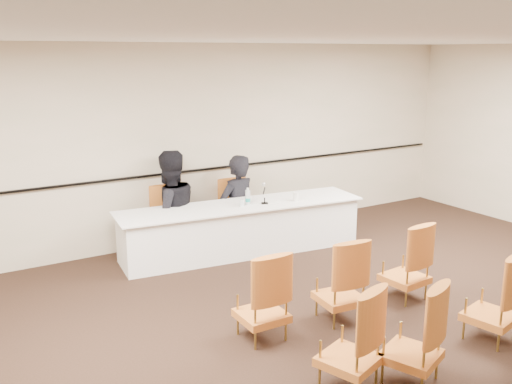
# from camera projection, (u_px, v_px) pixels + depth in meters

# --- Properties ---
(floor) EXTENTS (10.00, 10.00, 0.00)m
(floor) POSITION_uv_depth(u_px,v_px,m) (371.00, 345.00, 5.73)
(floor) COLOR black
(floor) RESTS_ON ground
(ceiling) EXTENTS (10.00, 10.00, 0.00)m
(ceiling) POSITION_uv_depth(u_px,v_px,m) (388.00, 36.00, 5.01)
(ceiling) COLOR white
(ceiling) RESTS_ON ground
(wall_back) EXTENTS (10.00, 0.04, 3.00)m
(wall_back) POSITION_uv_depth(u_px,v_px,m) (195.00, 144.00, 8.69)
(wall_back) COLOR beige
(wall_back) RESTS_ON ground
(wall_rail) EXTENTS (9.80, 0.04, 0.03)m
(wall_rail) POSITION_uv_depth(u_px,v_px,m) (197.00, 170.00, 8.75)
(wall_rail) COLOR black
(wall_rail) RESTS_ON wall_back
(panel_table) EXTENTS (3.69, 1.26, 0.72)m
(panel_table) POSITION_uv_depth(u_px,v_px,m) (242.00, 229.00, 8.30)
(panel_table) COLOR white
(panel_table) RESTS_ON ground
(panelist_main) EXTENTS (0.76, 0.58, 1.85)m
(panelist_main) POSITION_uv_depth(u_px,v_px,m) (237.00, 214.00, 8.83)
(panelist_main) COLOR black
(panelist_main) RESTS_ON ground
(panelist_main_chair) EXTENTS (0.56, 0.56, 0.95)m
(panelist_main_chair) POSITION_uv_depth(u_px,v_px,m) (237.00, 211.00, 8.81)
(panelist_main_chair) COLOR #B66220
(panelist_main_chair) RESTS_ON ground
(panelist_second) EXTENTS (0.98, 0.79, 1.94)m
(panelist_second) POSITION_uv_depth(u_px,v_px,m) (169.00, 216.00, 8.37)
(panelist_second) COLOR black
(panelist_second) RESTS_ON ground
(panelist_second_chair) EXTENTS (0.56, 0.56, 0.95)m
(panelist_second_chair) POSITION_uv_depth(u_px,v_px,m) (170.00, 219.00, 8.38)
(panelist_second_chair) COLOR #B66220
(panelist_second_chair) RESTS_ON ground
(papers) EXTENTS (0.34, 0.29, 0.00)m
(papers) POSITION_uv_depth(u_px,v_px,m) (267.00, 202.00, 8.33)
(papers) COLOR white
(papers) RESTS_ON panel_table
(microphone) EXTENTS (0.19, 0.23, 0.29)m
(microphone) POSITION_uv_depth(u_px,v_px,m) (265.00, 194.00, 8.21)
(microphone) COLOR black
(microphone) RESTS_ON panel_table
(water_bottle) EXTENTS (0.08, 0.08, 0.25)m
(water_bottle) POSITION_uv_depth(u_px,v_px,m) (248.00, 196.00, 8.19)
(water_bottle) COLOR teal
(water_bottle) RESTS_ON panel_table
(drinking_glass) EXTENTS (0.07, 0.07, 0.10)m
(drinking_glass) POSITION_uv_depth(u_px,v_px,m) (242.00, 203.00, 8.11)
(drinking_glass) COLOR silver
(drinking_glass) RESTS_ON panel_table
(coffee_cup) EXTENTS (0.09, 0.09, 0.13)m
(coffee_cup) POSITION_uv_depth(u_px,v_px,m) (296.00, 197.00, 8.40)
(coffee_cup) COLOR white
(coffee_cup) RESTS_ON panel_table
(aud_chair_front_left) EXTENTS (0.51, 0.51, 0.95)m
(aud_chair_front_left) POSITION_uv_depth(u_px,v_px,m) (262.00, 295.00, 5.77)
(aud_chair_front_left) COLOR #B66220
(aud_chair_front_left) RESTS_ON ground
(aud_chair_front_mid) EXTENTS (0.55, 0.55, 0.95)m
(aud_chair_front_mid) POSITION_uv_depth(u_px,v_px,m) (340.00, 279.00, 6.17)
(aud_chair_front_mid) COLOR #B66220
(aud_chair_front_mid) RESTS_ON ground
(aud_chair_front_right) EXTENTS (0.54, 0.54, 0.95)m
(aud_chair_front_right) POSITION_uv_depth(u_px,v_px,m) (406.00, 260.00, 6.72)
(aud_chair_front_right) COLOR #B66220
(aud_chair_front_right) RESTS_ON ground
(aud_chair_back_left) EXTENTS (0.63, 0.63, 0.95)m
(aud_chair_back_left) POSITION_uv_depth(u_px,v_px,m) (350.00, 336.00, 4.92)
(aud_chair_back_left) COLOR #B66220
(aud_chair_back_left) RESTS_ON ground
(aud_chair_back_mid) EXTENTS (0.65, 0.65, 0.95)m
(aud_chair_back_mid) POSITION_uv_depth(u_px,v_px,m) (412.00, 332.00, 5.00)
(aud_chair_back_mid) COLOR #B66220
(aud_chair_back_mid) RESTS_ON ground
(aud_chair_back_right) EXTENTS (0.59, 0.59, 0.95)m
(aud_chair_back_right) POSITION_uv_depth(u_px,v_px,m) (492.00, 296.00, 5.74)
(aud_chair_back_right) COLOR #B66220
(aud_chair_back_right) RESTS_ON ground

